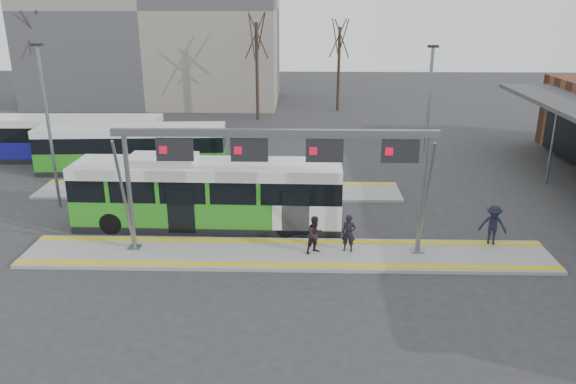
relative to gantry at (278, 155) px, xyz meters
The scene contains 18 objects.
ground 4.32m from the gantry, 36.20° to the right, with size 120.00×120.00×0.00m, color #2D2D30.
platform_main 4.25m from the gantry, 36.20° to the right, with size 22.00×3.00×0.15m, color gray.
platform_second 9.55m from the gantry, 115.25° to the left, with size 20.00×3.00×0.15m, color gray.
tactile_main 4.16m from the gantry, 36.20° to the right, with size 22.00×2.65×0.02m.
tactile_second 10.47m from the gantry, 112.32° to the left, with size 20.00×0.35×0.02m.
gantry is the anchor object (origin of this frame).
apartment_block 38.58m from the gantry, 110.90° to the left, with size 24.50×12.50×18.40m.
hero_bus 5.31m from the gantry, 139.22° to the left, with size 12.37×2.82×3.39m.
bg_bus_green 15.24m from the gantry, 129.35° to the left, with size 11.44×3.11×2.83m.
bg_bus_blue 19.91m from the gantry, 134.63° to the left, with size 10.98×2.66×2.85m.
passenger_a 4.46m from the gantry, ahead, with size 0.58×0.38×1.59m, color black.
passenger_b 3.68m from the gantry, ahead, with size 0.79×0.61×1.62m, color black.
passenger_c 9.77m from the gantry, ahead, with size 1.15×0.66×1.78m, color black.
tree_left 27.23m from the gantry, 96.28° to the left, with size 1.40×1.40×9.30m.
tree_mid 31.70m from the gantry, 82.25° to the left, with size 1.40×1.40×8.63m.
tree_far 38.29m from the gantry, 127.72° to the left, with size 1.40×1.40×9.38m.
lamp_west 12.67m from the gantry, 155.64° to the left, with size 0.50×0.25×8.20m.
lamp_east 9.25m from the gantry, 39.70° to the left, with size 0.50×0.25×8.11m.
Camera 1 is at (0.62, -21.30, 10.35)m, focal length 35.00 mm.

